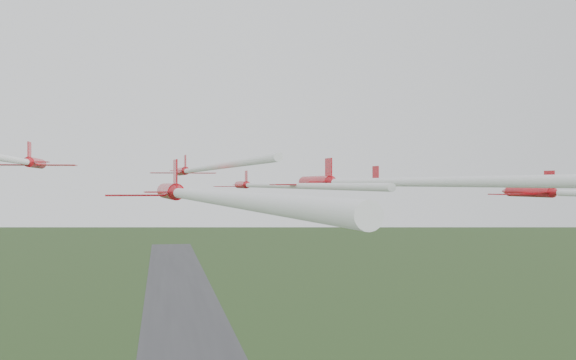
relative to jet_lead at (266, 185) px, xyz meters
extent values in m
cube|color=#38383B|center=(-1.44, 195.71, -60.69)|extent=(38.00, 900.00, 0.04)
cylinder|color=red|center=(-0.82, 17.82, 0.03)|extent=(1.39, 8.00, 1.03)
cone|color=red|center=(-1.04, 22.63, 0.03)|extent=(1.11, 1.73, 1.03)
cone|color=red|center=(-0.61, 13.28, 0.03)|extent=(0.99, 1.17, 0.94)
ellipsoid|color=black|center=(-0.90, 19.69, 0.40)|extent=(0.43, 0.91, 0.30)
cube|color=red|center=(-0.78, 17.07, -0.20)|extent=(8.34, 2.81, 0.09)
cube|color=red|center=(-0.65, 14.17, 0.03)|extent=(3.79, 1.29, 0.07)
cube|color=red|center=(-0.66, 14.36, 1.06)|extent=(0.17, 1.69, 1.87)
cylinder|color=white|center=(0.66, -14.38, -0.02)|extent=(3.05, 54.33, 0.56)
cylinder|color=red|center=(-9.72, 4.18, 1.71)|extent=(1.52, 7.60, 0.98)
cone|color=red|center=(-10.04, 8.74, 1.71)|extent=(1.09, 1.67, 0.98)
cone|color=red|center=(-9.41, -0.12, 1.71)|extent=(0.96, 1.13, 0.89)
ellipsoid|color=black|center=(-9.84, 5.95, 2.06)|extent=(0.43, 0.87, 0.28)
cube|color=red|center=(-9.66, 3.47, 1.48)|extent=(7.97, 2.87, 0.09)
cube|color=red|center=(-9.47, 0.72, 1.71)|extent=(3.62, 1.32, 0.07)
cube|color=red|center=(-9.48, 0.90, 2.68)|extent=(0.20, 1.60, 1.78)
cylinder|color=white|center=(-7.72, -23.48, 1.66)|extent=(3.82, 45.77, 0.53)
cylinder|color=red|center=(13.89, 6.19, 0.28)|extent=(2.05, 8.72, 1.12)
cone|color=red|center=(13.32, 11.40, 0.28)|extent=(1.31, 1.94, 1.12)
cone|color=red|center=(14.42, 1.28, 0.28)|extent=(1.14, 1.32, 1.02)
ellipsoid|color=black|center=(13.67, 8.21, 0.69)|extent=(0.53, 1.01, 0.33)
cube|color=red|center=(13.98, 5.38, 0.03)|extent=(9.18, 3.59, 0.10)
cube|color=red|center=(14.32, 2.24, 0.28)|extent=(4.18, 1.65, 0.08)
cube|color=red|center=(14.29, 2.45, 1.40)|extent=(0.30, 1.83, 2.03)
cylinder|color=white|center=(16.53, -18.17, 0.23)|extent=(4.71, 37.86, 0.61)
cylinder|color=red|center=(-24.31, -11.67, 2.21)|extent=(1.01, 7.58, 0.98)
cone|color=red|center=(-24.33, -7.08, 2.21)|extent=(0.99, 1.61, 0.98)
cone|color=red|center=(-24.29, -15.99, 2.21)|extent=(0.90, 1.07, 0.89)
ellipsoid|color=black|center=(-24.32, -9.88, 2.57)|extent=(0.38, 0.85, 0.29)
cube|color=red|center=(-24.31, -12.38, 1.99)|extent=(7.85, 2.35, 0.09)
cube|color=red|center=(-24.29, -15.14, 2.21)|extent=(3.57, 1.09, 0.07)
cube|color=red|center=(-24.30, -14.97, 3.19)|extent=(0.10, 1.60, 1.78)
cylinder|color=red|center=(3.01, -14.37, 0.38)|extent=(1.89, 9.14, 1.18)
cone|color=red|center=(2.58, -8.89, 0.38)|extent=(1.32, 2.01, 1.18)
cone|color=red|center=(3.42, -19.53, 0.38)|extent=(1.17, 1.36, 1.07)
ellipsoid|color=black|center=(2.84, -12.24, 0.81)|extent=(0.53, 1.05, 0.34)
cube|color=red|center=(3.08, -15.22, 0.12)|extent=(9.59, 3.51, 0.11)
cube|color=red|center=(3.34, -18.52, 0.38)|extent=(4.36, 1.62, 0.09)
cube|color=red|center=(3.33, -18.31, 1.56)|extent=(0.26, 1.93, 2.14)
cylinder|color=white|center=(5.11, -40.70, 0.33)|extent=(3.91, 41.21, 0.64)
cylinder|color=red|center=(27.50, -11.71, -0.68)|extent=(1.29, 9.09, 1.17)
cone|color=red|center=(27.43, -6.22, -0.68)|extent=(1.20, 1.94, 1.17)
cone|color=red|center=(27.57, -16.89, -0.68)|extent=(1.08, 1.29, 1.07)
ellipsoid|color=black|center=(27.47, -9.58, -0.25)|extent=(0.46, 1.02, 0.34)
cube|color=red|center=(27.51, -12.56, -0.94)|extent=(9.43, 2.90, 0.11)
cube|color=red|center=(27.55, -15.87, -0.68)|extent=(4.28, 1.34, 0.09)
cube|color=red|center=(27.55, -15.66, 0.50)|extent=(0.13, 1.92, 2.13)
cylinder|color=red|center=(-11.65, -28.68, -0.38)|extent=(1.98, 9.43, 1.21)
cone|color=red|center=(-12.11, -23.03, -0.38)|extent=(1.37, 2.07, 1.21)
cone|color=red|center=(-11.20, -34.00, -0.38)|extent=(1.21, 1.41, 1.10)
ellipsoid|color=black|center=(-11.83, -26.49, 0.06)|extent=(0.55, 1.08, 0.35)
cube|color=red|center=(-11.57, -29.56, -0.65)|extent=(9.89, 3.65, 0.11)
cube|color=red|center=(-11.29, -32.96, -0.38)|extent=(4.50, 1.68, 0.09)
cube|color=red|center=(-11.31, -32.74, 0.84)|extent=(0.27, 1.98, 2.20)
cylinder|color=white|center=(-9.67, -52.59, -0.43)|extent=(3.64, 36.02, 0.66)
camera|label=1|loc=(-12.38, -84.76, 0.24)|focal=45.00mm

